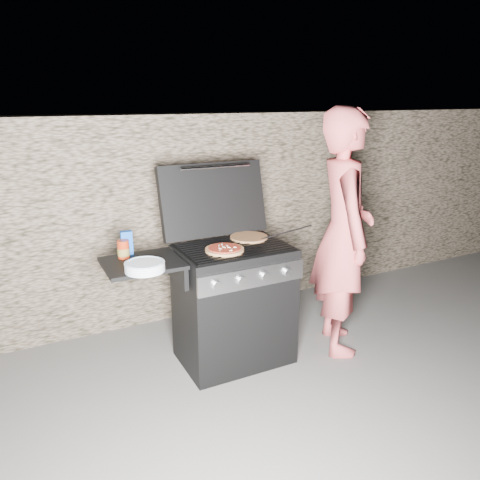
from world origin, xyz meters
name	(u,v)px	position (x,y,z in m)	size (l,w,h in m)	color
ground	(234,358)	(0.00, 0.00, 0.00)	(50.00, 50.00, 0.00)	#5D5955
stone_wall	(183,216)	(0.00, 1.05, 0.90)	(8.00, 0.35, 1.80)	gray
gas_grill	(203,311)	(-0.25, 0.00, 0.46)	(1.34, 0.79, 0.91)	black
pizza_topped	(225,249)	(-0.11, -0.07, 0.93)	(0.27, 0.27, 0.03)	tan
pizza_plain	(249,237)	(0.19, 0.12, 0.92)	(0.29, 0.29, 0.02)	#B3874B
sauce_jar	(123,249)	(-0.76, 0.13, 0.96)	(0.08, 0.08, 0.12)	#A0280D
blue_carton	(127,243)	(-0.72, 0.19, 0.98)	(0.08, 0.04, 0.16)	#0E43A6
plate_stack	(145,267)	(-0.70, -0.18, 0.93)	(0.25, 0.25, 0.06)	silver
person	(343,234)	(0.84, -0.18, 0.94)	(0.69, 0.45, 1.88)	#D05253
tongs	(285,233)	(0.43, 0.00, 0.95)	(0.01, 0.01, 0.44)	black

